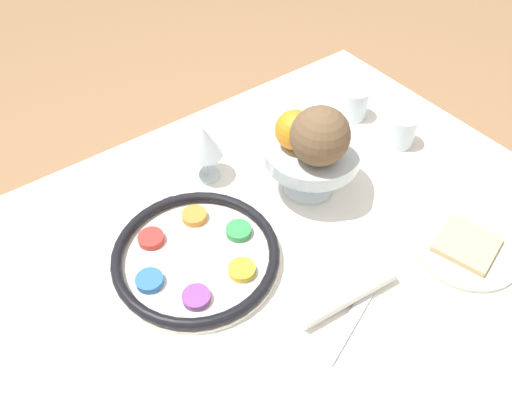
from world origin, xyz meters
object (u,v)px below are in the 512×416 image
Objects in this scene: wine_glass at (204,142)px; cup_mid at (401,130)px; coconut at (320,136)px; bread_plate at (466,247)px; fruit_stand at (311,156)px; seder_plate at (196,255)px; cup_near at (354,103)px; orange_fruit at (295,130)px; napkin_roll at (346,294)px.

cup_mid is (0.41, -0.17, -0.06)m from wine_glass.
bread_plate is (0.15, -0.27, -0.16)m from coconut.
fruit_stand is at bearing 177.42° from cup_mid.
cup_near is at bearing 15.25° from seder_plate.
seder_plate is 0.30m from fruit_stand.
cup_mid is at bearing -83.98° from cup_near.
napkin_roll is at bearing -110.22° from orange_fruit.
orange_fruit is (0.12, -0.13, 0.06)m from wine_glass.
fruit_stand is 0.34m from bread_plate.
cup_mid is at bearing 31.13° from napkin_roll.
cup_mid is (0.26, -0.01, -0.05)m from fruit_stand.
bread_plate is at bearing -33.51° from seder_plate.
coconut is (0.13, -0.19, 0.08)m from wine_glass.
bread_plate is at bearing -58.39° from wine_glass.
cup_near is (0.25, 0.12, -0.05)m from fruit_stand.
seder_plate is at bearing -127.44° from wine_glass.
cup_near is (0.11, 0.42, 0.03)m from bread_plate.
wine_glass is 0.41m from napkin_roll.
cup_mid reaches higher than napkin_roll.
cup_near is (0.53, 0.15, 0.02)m from seder_plate.
wine_glass reaches higher than bread_plate.
orange_fruit is (-0.03, 0.02, 0.06)m from fruit_stand.
orange_fruit is 0.69× the size of coconut.
bread_plate is at bearing -114.31° from cup_mid.
wine_glass is 1.18× the size of coconut.
coconut is (-0.02, -0.03, 0.08)m from fruit_stand.
orange_fruit reaches higher than seder_plate.
coconut reaches higher than wine_glass.
cup_mid is at bearing -2.58° from fruit_stand.
wine_glass is at bearing 121.61° from bread_plate.
cup_mid is at bearing 65.69° from bread_plate.
wine_glass is 0.68× the size of fruit_stand.
coconut is 0.56× the size of bread_plate.
coconut reaches higher than cup_near.
fruit_stand is 1.73× the size of coconut.
cup_mid is (0.39, 0.23, 0.02)m from napkin_roll.
orange_fruit is 0.39m from bread_plate.
cup_near is at bearing -4.92° from wine_glass.
napkin_roll is 0.52m from cup_near.
fruit_stand is 0.96× the size of bread_plate.
cup_near is (0.37, 0.37, 0.02)m from napkin_roll.
seder_plate is at bearing -164.75° from cup_near.
coconut reaches higher than bread_plate.
wine_glass is 0.65× the size of bread_plate.
wine_glass is 0.19m from orange_fruit.
coconut is at bearing -175.74° from cup_mid.
orange_fruit is (0.26, 0.05, 0.14)m from seder_plate.
cup_near is (0.40, -0.03, -0.06)m from wine_glass.
wine_glass is at bearing 93.29° from napkin_roll.
seder_plate is at bearing -179.02° from cup_mid.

